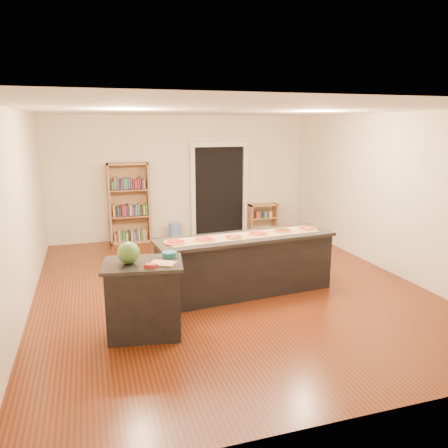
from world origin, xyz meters
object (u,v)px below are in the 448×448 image
object	(u,v)px
bookshelf	(129,203)
watermelon	(128,253)
low_shelf	(263,218)
waste_bin	(175,231)
side_counter	(144,298)
kitchen_island	(245,264)

from	to	relation	value
bookshelf	watermelon	xyz separation A→B (m)	(-0.43, -4.57, 0.19)
low_shelf	waste_bin	xyz separation A→B (m)	(-2.21, -0.07, -0.16)
low_shelf	watermelon	world-z (taller)	watermelon
side_counter	bookshelf	size ratio (longest dim) A/B	0.54
bookshelf	watermelon	world-z (taller)	bookshelf
kitchen_island	side_counter	size ratio (longest dim) A/B	2.93
watermelon	low_shelf	bearing A→B (deg)	51.55
bookshelf	waste_bin	size ratio (longest dim) A/B	4.54
waste_bin	kitchen_island	bearing A→B (deg)	-83.32
side_counter	watermelon	size ratio (longest dim) A/B	3.55
kitchen_island	low_shelf	size ratio (longest dim) A/B	3.97
watermelon	bookshelf	bearing A→B (deg)	84.60
side_counter	low_shelf	bearing A→B (deg)	62.04
waste_bin	side_counter	bearing A→B (deg)	-105.57
side_counter	waste_bin	size ratio (longest dim) A/B	2.43
side_counter	bookshelf	bearing A→B (deg)	95.76
kitchen_island	waste_bin	world-z (taller)	kitchen_island
side_counter	watermelon	bearing A→B (deg)	-176.86
bookshelf	watermelon	bearing A→B (deg)	-95.40
waste_bin	low_shelf	bearing A→B (deg)	1.81
watermelon	waste_bin	bearing A→B (deg)	72.48
side_counter	bookshelf	world-z (taller)	bookshelf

